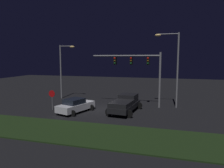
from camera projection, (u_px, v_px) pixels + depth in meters
ground_plane at (104, 109)px, 24.36m from camera, size 80.00×80.00×0.00m
grass_median at (73, 132)px, 16.71m from camera, size 24.70×4.99×0.10m
pickup_truck at (125, 103)px, 22.99m from camera, size 3.26×5.58×1.80m
car_sedan at (76, 105)px, 22.89m from camera, size 3.29×4.74×1.51m
traffic_signal_gantry at (139, 66)px, 25.18m from camera, size 8.32×0.56×6.50m
street_lamp_left at (64, 65)px, 30.23m from camera, size 2.32×0.44×7.63m
street_lamp_right at (173, 61)px, 24.58m from camera, size 2.78×0.44×8.72m
stop_sign at (52, 96)px, 23.83m from camera, size 0.76×0.08×2.23m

